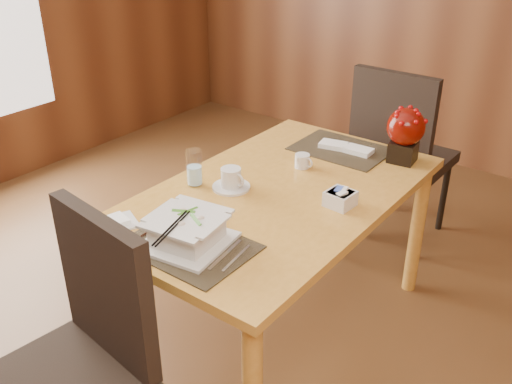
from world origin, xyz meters
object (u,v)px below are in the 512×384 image
Objects in this scene: creamer_jug at (302,161)px; bread_plate at (118,223)px; far_chair at (398,148)px; berry_decor at (405,132)px; near_chair at (79,353)px; sugar_caddy at (340,199)px; coffee_cup at (231,180)px; soup_setting at (187,231)px; water_glass at (194,168)px; dining_table at (277,210)px.

creamer_jug reaches higher than bread_plate.
bread_plate is 0.13× the size of far_chair.
berry_decor is 0.25× the size of near_chair.
berry_decor is at bearing 62.46° from bread_plate.
sugar_caddy is 1.14m from near_chair.
coffee_cup is 0.63× the size of berry_decor.
creamer_jug is (0.13, 0.36, -0.01)m from coffee_cup.
near_chair reaches higher than bread_plate.
creamer_jug is 0.09× the size of near_chair.
soup_setting is at bearing 93.21° from near_chair.
far_chair reaches higher than coffee_cup.
water_glass reaches higher than bread_plate.
creamer_jug is 0.65× the size of bread_plate.
coffee_cup is at bearing 101.57° from soup_setting.
berry_decor is (0.62, 0.77, 0.07)m from water_glass.
soup_setting reaches higher than dining_table.
far_chair is at bearing 100.90° from sugar_caddy.
creamer_jug is 0.08× the size of far_chair.
sugar_caddy is at bearing -25.30° from creamer_jug.
water_glass is 1.82× the size of creamer_jug.
bread_plate is 0.54m from near_chair.
water_glass reaches higher than soup_setting.
soup_setting is 1.96× the size of coffee_cup.
sugar_caddy is at bearing -91.85° from berry_decor.
water_glass is at bearing -128.61° from berry_decor.
bread_plate is at bearing -99.62° from creamer_jug.
berry_decor reaches higher than sugar_caddy.
dining_table is 14.27× the size of sugar_caddy.
near_chair is (0.13, -0.93, -0.21)m from coffee_cup.
dining_table is 0.72m from berry_decor.
berry_decor reaches higher than soup_setting.
coffee_cup is 1.23m from far_chair.
dining_table is 0.29m from creamer_jug.
dining_table is at bearing 30.54° from coffee_cup.
soup_setting is 0.65m from sugar_caddy.
creamer_jug is at bearing 71.69° from bread_plate.
bread_plate is (-0.62, -1.20, -0.14)m from berry_decor.
near_chair reaches higher than creamer_jug.
dining_table is at bearing 61.20° from bread_plate.
dining_table is 9.31× the size of water_glass.
creamer_jug is (-0.04, 0.26, 0.13)m from dining_table.
coffee_cup reaches higher than sugar_caddy.
near_chair reaches higher than coffee_cup.
sugar_caddy is (0.45, 0.14, -0.01)m from coffee_cup.
far_chair is (0.41, 1.68, -0.16)m from bread_plate.
bread_plate is at bearing -178.52° from soup_setting.
berry_decor is at bearing 53.72° from creamer_jug.
bread_plate is (-0.01, -0.43, -0.08)m from water_glass.
creamer_jug is 0.34× the size of berry_decor.
sugar_caddy is at bearing 102.07° from far_chair.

